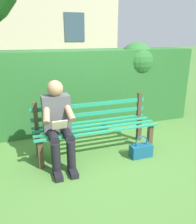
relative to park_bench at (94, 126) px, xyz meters
The scene contains 5 objects.
ground 0.43m from the park_bench, 90.00° to the left, with size 60.00×60.00×0.00m, color #477533.
park_bench is the anchor object (origin of this frame).
person_seated 0.64m from the park_bench, 15.91° to the left, with size 0.44×0.73×1.17m.
hedge_backdrop 1.28m from the park_bench, 72.61° to the right, with size 5.50×0.87×1.62m.
handbag 0.79m from the park_bench, 144.56° to the left, with size 0.33×0.16×0.34m.
Camera 1 is at (1.04, 3.03, 1.73)m, focal length 36.62 mm.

